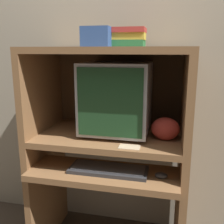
{
  "coord_description": "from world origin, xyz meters",
  "views": [
    {
      "loc": [
        0.35,
        -1.23,
        1.31
      ],
      "look_at": [
        0.01,
        0.27,
        0.95
      ],
      "focal_mm": 42.0,
      "sensor_mm": 36.0,
      "label": 1
    }
  ],
  "objects_px": {
    "mouse": "(161,175)",
    "book_stack": "(129,37)",
    "snack_bag": "(165,129)",
    "keyboard": "(108,169)",
    "storage_box": "(97,37)",
    "crt_monitor": "(117,97)"
  },
  "relations": [
    {
      "from": "mouse",
      "to": "book_stack",
      "type": "relative_size",
      "value": 0.35
    },
    {
      "from": "keyboard",
      "to": "snack_bag",
      "type": "xyz_separation_m",
      "value": [
        0.3,
        0.13,
        0.22
      ]
    },
    {
      "from": "keyboard",
      "to": "snack_bag",
      "type": "distance_m",
      "value": 0.4
    },
    {
      "from": "snack_bag",
      "to": "storage_box",
      "type": "relative_size",
      "value": 1.0
    },
    {
      "from": "book_stack",
      "to": "storage_box",
      "type": "xyz_separation_m",
      "value": [
        -0.17,
        -0.09,
        0.0
      ]
    },
    {
      "from": "mouse",
      "to": "snack_bag",
      "type": "distance_m",
      "value": 0.26
    },
    {
      "from": "keyboard",
      "to": "crt_monitor",
      "type": "bearing_deg",
      "value": 88.38
    },
    {
      "from": "keyboard",
      "to": "storage_box",
      "type": "relative_size",
      "value": 2.76
    },
    {
      "from": "mouse",
      "to": "storage_box",
      "type": "relative_size",
      "value": 0.43
    },
    {
      "from": "book_stack",
      "to": "storage_box",
      "type": "relative_size",
      "value": 1.21
    },
    {
      "from": "keyboard",
      "to": "snack_bag",
      "type": "relative_size",
      "value": 2.77
    },
    {
      "from": "crt_monitor",
      "to": "book_stack",
      "type": "xyz_separation_m",
      "value": [
        0.06,
        0.06,
        0.35
      ]
    },
    {
      "from": "crt_monitor",
      "to": "snack_bag",
      "type": "xyz_separation_m",
      "value": [
        0.3,
        -0.06,
        -0.16
      ]
    },
    {
      "from": "keyboard",
      "to": "storage_box",
      "type": "xyz_separation_m",
      "value": [
        -0.1,
        0.16,
        0.73
      ]
    },
    {
      "from": "keyboard",
      "to": "mouse",
      "type": "bearing_deg",
      "value": -2.75
    },
    {
      "from": "storage_box",
      "to": "snack_bag",
      "type": "bearing_deg",
      "value": -4.35
    },
    {
      "from": "mouse",
      "to": "book_stack",
      "type": "bearing_deg",
      "value": 130.29
    },
    {
      "from": "snack_bag",
      "to": "keyboard",
      "type": "bearing_deg",
      "value": -156.33
    },
    {
      "from": "keyboard",
      "to": "mouse",
      "type": "relative_size",
      "value": 6.49
    },
    {
      "from": "keyboard",
      "to": "snack_bag",
      "type": "height_order",
      "value": "snack_bag"
    },
    {
      "from": "crt_monitor",
      "to": "snack_bag",
      "type": "relative_size",
      "value": 2.71
    },
    {
      "from": "keyboard",
      "to": "book_stack",
      "type": "bearing_deg",
      "value": 75.71
    }
  ]
}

